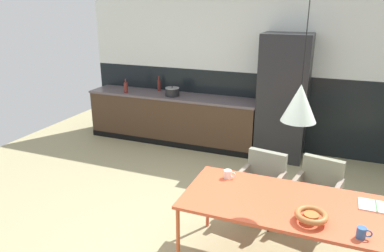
# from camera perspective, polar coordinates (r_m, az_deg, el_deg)

# --- Properties ---
(ground_plane) EXTENTS (9.04, 9.04, 0.00)m
(ground_plane) POSITION_cam_1_polar(r_m,az_deg,el_deg) (3.99, 3.79, -19.03)
(ground_plane) COLOR tan
(back_wall_splashback_dark) EXTENTS (6.96, 0.12, 1.32)m
(back_wall_splashback_dark) POSITION_cam_1_polar(r_m,az_deg,el_deg) (6.44, 12.59, 2.22)
(back_wall_splashback_dark) COLOR black
(back_wall_splashback_dark) RESTS_ON ground
(back_wall_panel_upper) EXTENTS (6.96, 0.12, 1.32)m
(back_wall_panel_upper) POSITION_cam_1_polar(r_m,az_deg,el_deg) (6.20, 13.47, 13.99)
(back_wall_panel_upper) COLOR white
(back_wall_panel_upper) RESTS_ON back_wall_splashback_dark
(kitchen_counter) EXTENTS (3.17, 0.63, 0.89)m
(kitchen_counter) POSITION_cam_1_polar(r_m,az_deg,el_deg) (6.66, -3.14, 1.26)
(kitchen_counter) COLOR #442F1F
(kitchen_counter) RESTS_ON ground
(refrigerator_column) EXTENTS (0.76, 0.60, 2.02)m
(refrigerator_column) POSITION_cam_1_polar(r_m,az_deg,el_deg) (5.97, 14.20, 4.32)
(refrigerator_column) COLOR #232326
(refrigerator_column) RESTS_ON ground
(dining_table) EXTENTS (1.94, 0.90, 0.74)m
(dining_table) POSITION_cam_1_polar(r_m,az_deg,el_deg) (3.46, 15.16, -12.19)
(dining_table) COLOR #D85331
(dining_table) RESTS_ON ground
(armchair_by_stool) EXTENTS (0.55, 0.54, 0.79)m
(armchair_by_stool) POSITION_cam_1_polar(r_m,az_deg,el_deg) (4.36, 11.13, -7.90)
(armchair_by_stool) COLOR gray
(armchair_by_stool) RESTS_ON ground
(armchair_head_of_table) EXTENTS (0.56, 0.55, 0.77)m
(armchair_head_of_table) POSITION_cam_1_polar(r_m,az_deg,el_deg) (4.40, 19.40, -8.66)
(armchair_head_of_table) COLOR gray
(armchair_head_of_table) RESTS_ON ground
(fruit_bowl) EXTENTS (0.27, 0.27, 0.09)m
(fruit_bowl) POSITION_cam_1_polar(r_m,az_deg,el_deg) (3.20, 18.31, -13.32)
(fruit_bowl) COLOR #B2662D
(fruit_bowl) RESTS_ON dining_table
(open_book) EXTENTS (0.29, 0.22, 0.02)m
(open_book) POSITION_cam_1_polar(r_m,az_deg,el_deg) (3.65, 27.09, -11.22)
(open_book) COLOR white
(open_book) RESTS_ON dining_table
(mug_dark_espresso) EXTENTS (0.12, 0.08, 0.09)m
(mug_dark_espresso) POSITION_cam_1_polar(r_m,az_deg,el_deg) (3.75, 5.71, -7.58)
(mug_dark_espresso) COLOR white
(mug_dark_espresso) RESTS_ON dining_table
(mug_white_ceramic) EXTENTS (0.12, 0.07, 0.09)m
(mug_white_ceramic) POSITION_cam_1_polar(r_m,az_deg,el_deg) (3.15, 25.25, -15.02)
(mug_white_ceramic) COLOR #335B93
(mug_white_ceramic) RESTS_ON dining_table
(cooking_pot) EXTENTS (0.25, 0.25, 0.17)m
(cooking_pot) POSITION_cam_1_polar(r_m,az_deg,el_deg) (6.43, -3.13, 5.42)
(cooking_pot) COLOR black
(cooking_pot) RESTS_ON kitchen_counter
(bottle_spice_small) EXTENTS (0.06, 0.06, 0.28)m
(bottle_spice_small) POSITION_cam_1_polar(r_m,az_deg,el_deg) (6.84, -5.24, 6.46)
(bottle_spice_small) COLOR maroon
(bottle_spice_small) RESTS_ON kitchen_counter
(bottle_vinegar_dark) EXTENTS (0.07, 0.07, 0.26)m
(bottle_vinegar_dark) POSITION_cam_1_polar(r_m,az_deg,el_deg) (6.77, -10.42, 6.02)
(bottle_vinegar_dark) COLOR maroon
(bottle_vinegar_dark) RESTS_ON kitchen_counter
(pendant_lamp_over_table_near) EXTENTS (0.29, 0.29, 1.07)m
(pendant_lamp_over_table_near) POSITION_cam_1_polar(r_m,az_deg,el_deg) (3.07, 16.66, 3.51)
(pendant_lamp_over_table_near) COLOR black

